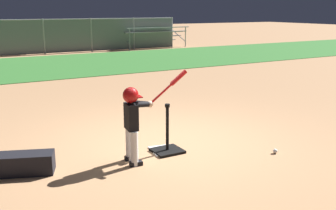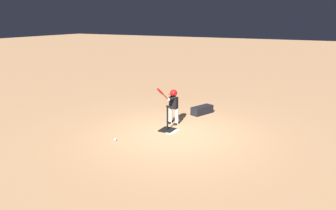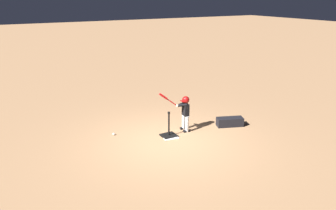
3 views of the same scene
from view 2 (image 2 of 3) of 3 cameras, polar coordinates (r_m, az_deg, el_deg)
name	(u,v)px [view 2 (image 2 of 3)]	position (r m, az deg, el deg)	size (l,w,h in m)	color
ground_plane	(175,135)	(9.49, 1.20, -5.17)	(90.00, 90.00, 0.00)	#AD7F56
home_plate	(169,131)	(9.78, 0.24, -4.47)	(0.44, 0.44, 0.02)	white
batting_tee	(167,127)	(9.78, -0.10, -3.88)	(0.45, 0.40, 0.77)	black
batter_child	(173,102)	(10.19, 0.86, 0.47)	(0.97, 0.36, 1.31)	silver
baseball	(115,140)	(9.12, -9.18, -5.97)	(0.07, 0.07, 0.07)	white
equipment_bag	(202,110)	(11.50, 5.95, -0.88)	(0.84, 0.32, 0.28)	black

